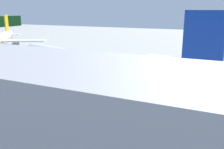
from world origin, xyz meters
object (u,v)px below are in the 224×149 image
cargo_container_near (77,126)px  crew_loader_right (201,118)px  service_truck_baggage (205,78)px  crew_marshaller (60,144)px  crew_supervisor (198,131)px  cargo_container_mid (193,71)px  service_truck_pushback (137,125)px  airliner_foreground (98,67)px  cargo_container_far (165,83)px  crew_loader_left (135,78)px

cargo_container_near → crew_loader_right: size_ratio=1.19×
service_truck_baggage → crew_marshaller: 26.88m
cargo_container_near → crew_supervisor: bearing=-70.7°
service_truck_baggage → crew_marshaller: size_ratio=3.24×
service_truck_baggage → cargo_container_mid: 6.85m
crew_supervisor → service_truck_pushback: bearing=110.1°
service_truck_pushback → crew_marshaller: (-5.24, 4.97, -0.43)m
crew_marshaller → airliner_foreground: bearing=18.0°
cargo_container_far → crew_marshaller: 21.96m
service_truck_pushback → crew_marshaller: 7.24m
crew_loader_right → cargo_container_near: bearing=122.1°
service_truck_pushback → crew_loader_left: service_truck_pushback is taller
service_truck_pushback → crew_loader_left: size_ratio=3.71×
cargo_container_near → cargo_container_mid: cargo_container_near is taller
airliner_foreground → crew_marshaller: size_ratio=23.40×
cargo_container_mid → crew_loader_right: cargo_container_mid is taller
crew_loader_left → crew_loader_right: size_ratio=0.96×
crew_loader_left → crew_loader_right: bearing=-136.5°
crew_supervisor → cargo_container_near: bearing=109.3°
cargo_container_near → cargo_container_far: (18.20, -4.47, -0.11)m
cargo_container_far → crew_loader_right: cargo_container_far is taller
crew_loader_left → crew_loader_right: 16.67m
cargo_container_mid → crew_loader_left: cargo_container_mid is taller
service_truck_baggage → cargo_container_far: 6.59m
service_truck_pushback → crew_supervisor: size_ratio=3.59×
service_truck_baggage → cargo_container_far: size_ratio=3.05×
cargo_container_far → crew_supervisor: cargo_container_far is taller
cargo_container_far → crew_loader_left: cargo_container_far is taller
crew_supervisor → service_truck_baggage: bearing=2.5°
service_truck_pushback → crew_marshaller: bearing=136.5°
crew_loader_left → crew_loader_right: crew_loader_right is taller
service_truck_baggage → cargo_container_mid: size_ratio=2.32×
cargo_container_far → airliner_foreground: bearing=115.3°
crew_loader_right → crew_supervisor: size_ratio=1.01×
crew_marshaller → crew_loader_left: 22.29m
cargo_container_near → crew_supervisor: size_ratio=1.20×
cargo_container_mid → crew_supervisor: 24.52m
service_truck_pushback → cargo_container_mid: service_truck_pushback is taller
airliner_foreground → service_truck_pushback: (-11.86, -10.54, -1.94)m
service_truck_pushback → cargo_container_near: size_ratio=2.98×
airliner_foreground → crew_supervisor: airliner_foreground is taller
airliner_foreground → cargo_container_far: airliner_foreground is taller
crew_loader_left → crew_marshaller: bearing=-176.8°
airliner_foreground → cargo_container_far: 10.82m
service_truck_pushback → crew_supervisor: 5.65m
airliner_foreground → crew_supervisor: bearing=-122.1°
cargo_container_far → crew_marshaller: size_ratio=1.06×
service_truck_pushback → crew_marshaller: size_ratio=3.55×
service_truck_baggage → crew_loader_right: (-14.99, -0.78, -0.37)m
cargo_container_far → service_truck_baggage: bearing=-57.3°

